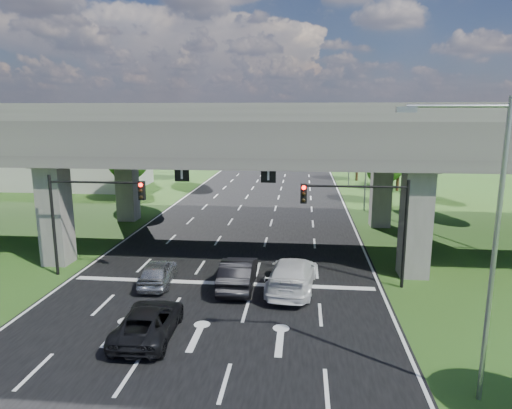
% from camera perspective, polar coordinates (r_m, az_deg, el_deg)
% --- Properties ---
extents(ground, '(160.00, 160.00, 0.00)m').
position_cam_1_polar(ground, '(23.02, -5.87, -12.99)').
color(ground, '#2F4C18').
rests_on(ground, ground).
extents(road, '(18.00, 120.00, 0.03)m').
position_cam_1_polar(road, '(32.24, -2.28, -5.63)').
color(road, black).
rests_on(road, ground).
extents(overpass, '(80.00, 15.00, 10.00)m').
position_cam_1_polar(overpass, '(32.82, -1.90, 8.73)').
color(overpass, '#3C3937').
rests_on(overpass, ground).
extents(warehouse, '(20.00, 10.00, 4.00)m').
position_cam_1_polar(warehouse, '(63.72, -22.76, 3.87)').
color(warehouse, '#9E9E99').
rests_on(warehouse, ground).
extents(signal_right, '(5.76, 0.54, 6.00)m').
position_cam_1_polar(signal_right, '(25.24, 13.50, -1.01)').
color(signal_right, black).
rests_on(signal_right, ground).
extents(signal_left, '(5.76, 0.54, 6.00)m').
position_cam_1_polar(signal_left, '(27.84, -20.34, -0.26)').
color(signal_left, black).
rests_on(signal_left, ground).
extents(streetlight_near, '(3.38, 0.25, 10.00)m').
position_cam_1_polar(streetlight_near, '(15.99, 26.55, -3.04)').
color(streetlight_near, gray).
rests_on(streetlight_near, ground).
extents(streetlight_far, '(3.38, 0.25, 10.00)m').
position_cam_1_polar(streetlight_far, '(45.00, 13.18, 6.56)').
color(streetlight_far, gray).
rests_on(streetlight_far, ground).
extents(streetlight_beyond, '(3.38, 0.25, 10.00)m').
position_cam_1_polar(streetlight_beyond, '(60.86, 11.31, 7.87)').
color(streetlight_beyond, gray).
rests_on(streetlight_beyond, ground).
extents(tree_left_near, '(4.50, 4.50, 7.80)m').
position_cam_1_polar(tree_left_near, '(50.20, -15.72, 5.74)').
color(tree_left_near, black).
rests_on(tree_left_near, ground).
extents(tree_left_mid, '(3.91, 3.90, 6.76)m').
position_cam_1_polar(tree_left_mid, '(58.77, -15.58, 5.91)').
color(tree_left_mid, black).
rests_on(tree_left_mid, ground).
extents(tree_left_far, '(4.80, 4.80, 8.32)m').
position_cam_1_polar(tree_left_far, '(65.00, -9.74, 7.52)').
color(tree_left_far, black).
rests_on(tree_left_far, ground).
extents(tree_right_near, '(4.20, 4.20, 7.28)m').
position_cam_1_polar(tree_right_near, '(49.51, 15.93, 5.28)').
color(tree_right_near, black).
rests_on(tree_right_near, ground).
extents(tree_right_mid, '(3.91, 3.90, 6.76)m').
position_cam_1_polar(tree_right_mid, '(57.92, 17.50, 5.72)').
color(tree_right_mid, black).
rests_on(tree_right_mid, ground).
extents(tree_right_far, '(4.50, 4.50, 7.80)m').
position_cam_1_polar(tree_right_far, '(65.11, 12.67, 7.13)').
color(tree_right_far, black).
rests_on(tree_right_far, ground).
extents(car_silver, '(2.02, 4.25, 1.40)m').
position_cam_1_polar(car_silver, '(26.30, -12.15, -8.28)').
color(car_silver, '#A1A3A8').
rests_on(car_silver, road).
extents(car_dark, '(1.83, 5.02, 1.65)m').
position_cam_1_polar(car_dark, '(25.27, -2.25, -8.56)').
color(car_dark, black).
rests_on(car_dark, road).
extents(car_white, '(2.94, 6.08, 1.71)m').
position_cam_1_polar(car_white, '(25.03, 4.52, -8.71)').
color(car_white, silver).
rests_on(car_white, road).
extents(car_trailing, '(2.46, 5.00, 1.36)m').
position_cam_1_polar(car_trailing, '(20.65, -13.28, -14.08)').
color(car_trailing, black).
rests_on(car_trailing, road).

